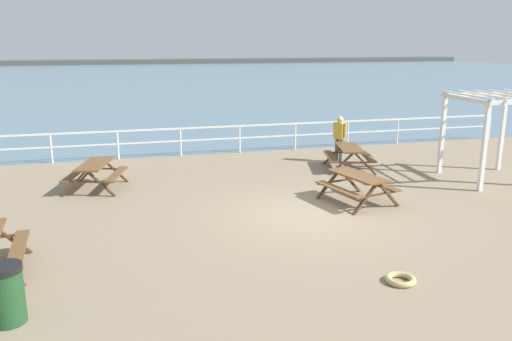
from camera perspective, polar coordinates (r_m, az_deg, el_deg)
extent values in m
cube|color=gray|center=(13.09, 6.16, -5.27)|extent=(30.00, 24.00, 0.20)
cube|color=slate|center=(64.53, -11.34, 10.03)|extent=(142.00, 90.00, 0.01)
cube|color=#4C4C47|center=(107.41, -13.07, 11.44)|extent=(142.00, 6.00, 1.80)
cube|color=white|center=(20.02, -1.84, 4.95)|extent=(23.00, 0.06, 0.06)
cube|color=white|center=(20.10, -1.83, 3.62)|extent=(23.00, 0.05, 0.05)
cylinder|color=white|center=(19.71, -21.75, 2.26)|extent=(0.07, 0.07, 1.05)
cylinder|color=white|center=(19.58, -15.06, 2.71)|extent=(0.07, 0.07, 1.05)
cylinder|color=white|center=(19.71, -8.36, 3.12)|extent=(0.07, 0.07, 1.05)
cylinder|color=white|center=(20.10, -1.83, 3.47)|extent=(0.07, 0.07, 1.05)
cylinder|color=white|center=(20.75, 4.37, 3.77)|extent=(0.07, 0.07, 1.05)
cylinder|color=white|center=(21.62, 10.14, 4.01)|extent=(0.07, 0.07, 1.05)
cylinder|color=white|center=(22.69, 15.41, 4.19)|extent=(0.07, 0.07, 1.05)
cylinder|color=white|center=(23.94, 20.18, 4.33)|extent=(0.07, 0.07, 1.05)
cylinder|color=white|center=(25.33, 24.44, 4.42)|extent=(0.07, 0.07, 1.05)
cube|color=brown|center=(13.99, 11.23, -0.54)|extent=(1.10, 1.91, 0.05)
cube|color=brown|center=(13.69, 9.17, -2.08)|extent=(0.67, 1.81, 0.04)
cube|color=brown|center=(14.47, 13.06, -1.39)|extent=(0.67, 1.81, 0.04)
cube|color=#50351E|center=(14.45, 8.04, -1.49)|extent=(0.79, 0.26, 0.79)
cube|color=#50351E|center=(14.90, 10.36, -1.10)|extent=(0.79, 0.26, 0.79)
cube|color=#50351E|center=(14.66, 9.23, -1.12)|extent=(1.47, 0.41, 0.04)
cube|color=#50351E|center=(13.29, 12.05, -3.05)|extent=(0.79, 0.26, 0.79)
cube|color=#50351E|center=(13.78, 14.43, -2.57)|extent=(0.79, 0.26, 0.79)
cube|color=#50351E|center=(13.52, 13.27, -2.62)|extent=(1.47, 0.41, 0.04)
cube|color=brown|center=(15.72, -17.46, 0.67)|extent=(1.13, 1.92, 0.05)
cube|color=brown|center=(15.98, -19.51, -0.39)|extent=(0.70, 1.81, 0.04)
cube|color=brown|center=(15.63, -15.20, -0.38)|extent=(0.70, 1.81, 0.04)
cube|color=#50351E|center=(16.64, -17.86, 0.03)|extent=(0.79, 0.27, 0.79)
cube|color=#50351E|center=(16.44, -15.36, 0.04)|extent=(0.79, 0.27, 0.79)
cube|color=#50351E|center=(16.53, -16.63, 0.19)|extent=(1.47, 0.43, 0.04)
cube|color=#50351E|center=(15.21, -19.53, -1.39)|extent=(0.79, 0.27, 0.79)
cube|color=#50351E|center=(14.98, -16.81, -1.40)|extent=(0.79, 0.27, 0.79)
cube|color=#50351E|center=(15.08, -18.19, -1.23)|extent=(1.47, 0.43, 0.04)
cube|color=brown|center=(17.66, 10.32, 2.51)|extent=(1.13, 1.92, 0.05)
cube|color=brown|center=(17.61, 8.29, 1.57)|extent=(0.71, 1.81, 0.04)
cube|color=brown|center=(17.85, 12.23, 1.56)|extent=(0.71, 1.81, 0.04)
cube|color=#50351E|center=(18.42, 8.67, 1.86)|extent=(0.79, 0.28, 0.79)
cube|color=#50351E|center=(18.56, 10.96, 1.86)|extent=(0.79, 0.28, 0.79)
cube|color=#50351E|center=(18.48, 9.83, 2.00)|extent=(1.47, 0.44, 0.04)
cube|color=#50351E|center=(16.92, 9.50, 0.75)|extent=(0.79, 0.28, 0.79)
cube|color=#50351E|center=(17.07, 11.98, 0.75)|extent=(0.79, 0.28, 0.79)
cube|color=#50351E|center=(16.98, 10.75, 0.90)|extent=(1.47, 0.44, 0.04)
cube|color=brown|center=(10.80, -24.83, -7.70)|extent=(0.37, 1.81, 0.04)
cube|color=#50351E|center=(11.58, -25.64, -6.74)|extent=(0.80, 0.13, 0.79)
cylinder|color=slate|center=(18.70, 9.40, 2.17)|extent=(0.14, 0.14, 0.85)
cylinder|color=slate|center=(18.79, 8.94, 2.25)|extent=(0.14, 0.14, 0.85)
cube|color=gold|center=(18.62, 9.26, 4.37)|extent=(0.37, 0.40, 0.58)
cylinder|color=gold|center=(18.50, 9.84, 4.37)|extent=(0.09, 0.09, 0.52)
cylinder|color=gold|center=(18.72, 8.69, 4.53)|extent=(0.09, 0.09, 0.52)
sphere|color=beige|center=(18.55, 9.31, 5.60)|extent=(0.23, 0.23, 0.23)
cube|color=white|center=(19.09, 25.59, 3.74)|extent=(0.12, 0.12, 2.50)
cube|color=white|center=(17.86, 19.92, 3.66)|extent=(0.12, 0.12, 2.50)
cube|color=white|center=(16.06, 23.94, 2.20)|extent=(0.12, 0.12, 2.50)
cube|color=white|center=(16.77, 22.23, 7.37)|extent=(0.28, 2.44, 0.12)
cube|color=white|center=(18.29, 23.24, 7.74)|extent=(2.44, 0.28, 0.12)
cube|color=white|center=(16.76, 22.27, 7.77)|extent=(0.25, 2.56, 0.04)
cube|color=white|center=(17.07, 23.82, 7.72)|extent=(0.25, 2.56, 0.04)
cube|color=white|center=(17.39, 25.32, 7.67)|extent=(0.25, 2.56, 0.04)
cylinder|color=#1E4723|center=(8.94, -25.89, -12.52)|extent=(0.52, 0.52, 0.85)
cylinder|color=black|center=(8.75, -26.22, -9.72)|extent=(0.55, 0.55, 0.10)
torus|color=tan|center=(9.82, 15.73, -11.55)|extent=(0.55, 0.55, 0.11)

